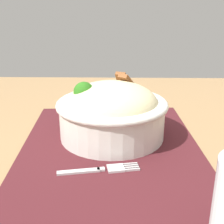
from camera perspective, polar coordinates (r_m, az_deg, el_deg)
table at (r=0.59m, az=-1.53°, el=-12.03°), size 1.06×0.93×0.73m
placemat at (r=0.54m, az=-0.25°, el=-6.95°), size 0.44×0.34×0.00m
bowl at (r=0.57m, az=-0.05°, el=0.23°), size 0.23×0.23×0.12m
fork at (r=0.47m, az=-1.80°, el=-10.90°), size 0.04×0.13×0.00m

